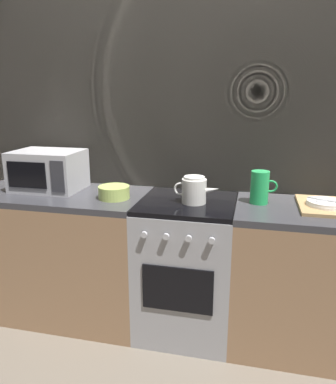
{
  "coord_description": "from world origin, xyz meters",
  "views": [
    {
      "loc": [
        0.39,
        -2.19,
        1.56
      ],
      "look_at": [
        -0.13,
        0.0,
        0.95
      ],
      "focal_mm": 34.63,
      "sensor_mm": 36.0,
      "label": 1
    }
  ],
  "objects_px": {
    "mixing_bowl": "(114,192)",
    "pitcher": "(260,187)",
    "kettle": "(194,190)",
    "dish_pile": "(325,205)",
    "microwave": "(48,170)",
    "stove_unit": "(187,267)"
  },
  "relations": [
    {
      "from": "mixing_bowl",
      "to": "pitcher",
      "type": "bearing_deg",
      "value": 6.47
    },
    {
      "from": "kettle",
      "to": "pitcher",
      "type": "bearing_deg",
      "value": 12.46
    },
    {
      "from": "pitcher",
      "to": "dish_pile",
      "type": "relative_size",
      "value": 0.5
    },
    {
      "from": "microwave",
      "to": "mixing_bowl",
      "type": "xyz_separation_m",
      "value": [
        0.53,
        -0.12,
        -0.1
      ]
    },
    {
      "from": "microwave",
      "to": "pitcher",
      "type": "height_order",
      "value": "microwave"
    },
    {
      "from": "mixing_bowl",
      "to": "pitcher",
      "type": "distance_m",
      "value": 0.91
    },
    {
      "from": "microwave",
      "to": "pitcher",
      "type": "relative_size",
      "value": 2.3
    },
    {
      "from": "stove_unit",
      "to": "dish_pile",
      "type": "relative_size",
      "value": 2.25
    },
    {
      "from": "mixing_bowl",
      "to": "dish_pile",
      "type": "distance_m",
      "value": 1.29
    },
    {
      "from": "microwave",
      "to": "stove_unit",
      "type": "bearing_deg",
      "value": -4.05
    },
    {
      "from": "microwave",
      "to": "dish_pile",
      "type": "xyz_separation_m",
      "value": [
        1.81,
        -0.03,
        -0.12
      ]
    },
    {
      "from": "stove_unit",
      "to": "dish_pile",
      "type": "bearing_deg",
      "value": 2.85
    },
    {
      "from": "mixing_bowl",
      "to": "pitcher",
      "type": "xyz_separation_m",
      "value": [
        0.9,
        0.1,
        0.06
      ]
    },
    {
      "from": "mixing_bowl",
      "to": "kettle",
      "type": "bearing_deg",
      "value": 1.85
    },
    {
      "from": "stove_unit",
      "to": "pitcher",
      "type": "xyz_separation_m",
      "value": [
        0.43,
        0.06,
        0.55
      ]
    },
    {
      "from": "stove_unit",
      "to": "pitcher",
      "type": "bearing_deg",
      "value": 7.34
    },
    {
      "from": "stove_unit",
      "to": "kettle",
      "type": "height_order",
      "value": "kettle"
    },
    {
      "from": "dish_pile",
      "to": "microwave",
      "type": "bearing_deg",
      "value": 179.04
    },
    {
      "from": "stove_unit",
      "to": "pitcher",
      "type": "distance_m",
      "value": 0.7
    },
    {
      "from": "microwave",
      "to": "kettle",
      "type": "distance_m",
      "value": 1.05
    },
    {
      "from": "pitcher",
      "to": "kettle",
      "type": "bearing_deg",
      "value": -167.54
    },
    {
      "from": "dish_pile",
      "to": "mixing_bowl",
      "type": "bearing_deg",
      "value": -176.12
    }
  ]
}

